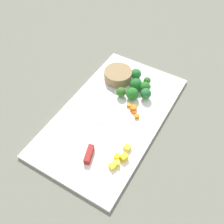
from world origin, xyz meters
The scene contains 20 objects.
ground_plane centered at (0.00, 0.00, 0.00)m, with size 4.00×4.00×0.00m, color #69695B.
cutting_board centered at (0.00, 0.00, 0.01)m, with size 0.55×0.31×0.01m, color white.
prep_bowl centered at (-0.15, -0.06, 0.03)m, with size 0.10×0.10×0.04m, color olive.
chef_knife centered at (0.09, 0.00, 0.02)m, with size 0.32×0.12×0.02m.
carrot_dice_0 centered at (-0.03, 0.08, 0.02)m, with size 0.01×0.01×0.01m, color orange.
carrot_dice_1 centered at (-0.05, 0.05, 0.02)m, with size 0.02×0.02×0.02m, color orange.
carrot_dice_2 centered at (-0.06, 0.03, 0.02)m, with size 0.01×0.01×0.01m, color orange.
carrot_dice_3 centered at (-0.04, 0.06, 0.02)m, with size 0.01×0.01×0.01m, color orange.
pepper_dice_0 centered at (0.13, 0.10, 0.02)m, with size 0.01×0.02×0.01m, color yellow.
pepper_dice_1 centered at (0.15, 0.10, 0.02)m, with size 0.01×0.02×0.02m, color yellow.
pepper_dice_2 centered at (0.09, 0.11, 0.02)m, with size 0.02×0.02×0.01m, color yellow.
pepper_dice_3 centered at (0.17, 0.10, 0.02)m, with size 0.02×0.02×0.01m, color yellow.
pepper_dice_4 centered at (0.13, 0.11, 0.02)m, with size 0.02×0.02×0.02m, color yellow.
broccoli_floret_0 centered at (-0.18, 0.04, 0.03)m, with size 0.03×0.03×0.03m.
broccoli_floret_1 centered at (-0.14, 0.01, 0.03)m, with size 0.04×0.04×0.04m.
broccoli_floret_2 centered at (-0.09, 0.02, 0.03)m, with size 0.04×0.04×0.04m.
broccoli_floret_3 centered at (-0.08, -0.01, 0.03)m, with size 0.03×0.03×0.04m.
broccoli_floret_4 centered at (-0.15, 0.04, 0.03)m, with size 0.04×0.04×0.04m.
broccoli_floret_5 centered at (-0.12, 0.06, 0.04)m, with size 0.04×0.04×0.04m.
broccoli_floret_6 centered at (-0.19, -0.01, 0.03)m, with size 0.04×0.04×0.04m.
Camera 1 is at (0.47, 0.28, 0.68)m, focal length 42.27 mm.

